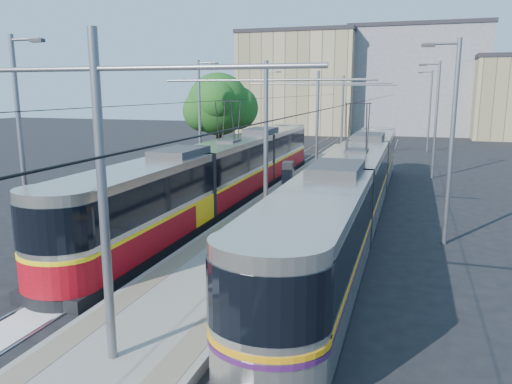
% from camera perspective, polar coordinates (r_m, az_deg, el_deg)
% --- Properties ---
extents(ground, '(160.00, 160.00, 0.00)m').
position_cam_1_polar(ground, '(15.29, -7.58, -12.01)').
color(ground, black).
rests_on(ground, ground).
extents(platform, '(4.00, 50.00, 0.30)m').
position_cam_1_polar(platform, '(30.84, 5.81, 0.42)').
color(platform, gray).
rests_on(platform, ground).
extents(tactile_strip_left, '(0.70, 50.00, 0.01)m').
position_cam_1_polar(tactile_strip_left, '(31.13, 3.20, 0.86)').
color(tactile_strip_left, gray).
rests_on(tactile_strip_left, platform).
extents(tactile_strip_right, '(0.70, 50.00, 0.01)m').
position_cam_1_polar(tactile_strip_right, '(30.56, 8.48, 0.55)').
color(tactile_strip_right, gray).
rests_on(tactile_strip_right, platform).
extents(rails, '(8.71, 70.00, 0.03)m').
position_cam_1_polar(rails, '(30.87, 5.81, 0.17)').
color(rails, gray).
rests_on(rails, ground).
extents(track_arrow, '(1.20, 5.00, 0.01)m').
position_cam_1_polar(track_arrow, '(14.94, -25.75, -13.68)').
color(track_arrow, silver).
rests_on(track_arrow, ground).
extents(tram_left, '(2.43, 30.33, 5.50)m').
position_cam_1_polar(tram_left, '(27.76, -3.12, 2.48)').
color(tram_left, black).
rests_on(tram_left, ground).
extents(tram_right, '(2.43, 31.30, 5.50)m').
position_cam_1_polar(tram_right, '(23.77, 11.26, 1.10)').
color(tram_right, black).
rests_on(tram_right, ground).
extents(catenary, '(9.20, 70.00, 7.00)m').
position_cam_1_polar(catenary, '(27.52, 4.78, 8.28)').
color(catenary, slate).
rests_on(catenary, platform).
extents(street_lamps, '(15.18, 38.22, 8.00)m').
position_cam_1_polar(street_lamps, '(34.24, 7.33, 8.30)').
color(street_lamps, slate).
rests_on(street_lamps, ground).
extents(shelter, '(0.68, 0.98, 2.04)m').
position_cam_1_polar(shelter, '(26.79, 3.66, 1.41)').
color(shelter, black).
rests_on(shelter, platform).
extents(tree, '(5.06, 4.68, 7.35)m').
position_cam_1_polar(tree, '(37.53, -3.77, 9.85)').
color(tree, '#382314').
rests_on(tree, ground).
extents(building_left, '(16.32, 12.24, 14.20)m').
position_cam_1_polar(building_left, '(74.41, 5.10, 12.33)').
color(building_left, tan).
rests_on(building_left, ground).
extents(building_centre, '(18.36, 14.28, 14.75)m').
position_cam_1_polar(building_centre, '(76.66, 17.81, 12.02)').
color(building_centre, gray).
rests_on(building_centre, ground).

